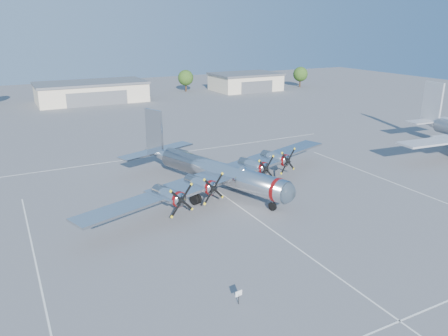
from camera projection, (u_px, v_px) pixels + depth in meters
name	position (u px, v px, depth m)	size (l,w,h in m)	color
ground	(244.00, 210.00, 49.29)	(260.00, 260.00, 0.00)	#565658
parking_lines	(252.00, 215.00, 47.81)	(60.00, 50.08, 0.01)	silver
hangar_center	(92.00, 92.00, 117.46)	(28.60, 14.60, 5.40)	beige
hangar_east	(246.00, 82.00, 138.56)	(20.60, 14.60, 5.40)	beige
tree_east	(186.00, 78.00, 135.26)	(4.80, 4.80, 6.64)	#382619
tree_far_east	(300.00, 74.00, 145.23)	(4.80, 4.80, 6.64)	#382619
main_bomber_b29	(213.00, 190.00, 55.17)	(39.73, 27.18, 8.79)	silver
info_placard	(239.00, 295.00, 32.39)	(0.60, 0.13, 1.14)	black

